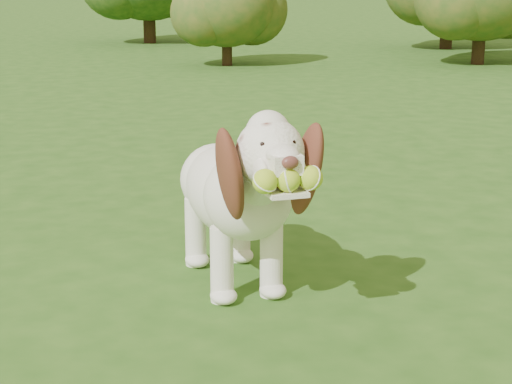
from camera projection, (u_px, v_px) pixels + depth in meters
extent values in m
plane|color=#274F16|center=(168.00, 284.00, 3.62)|extent=(80.00, 80.00, 0.00)
ellipsoid|color=white|center=(231.00, 190.00, 3.59)|extent=(0.44, 0.73, 0.36)
ellipsoid|color=white|center=(248.00, 196.00, 3.34)|extent=(0.40, 0.40, 0.35)
ellipsoid|color=white|center=(216.00, 180.00, 3.81)|extent=(0.36, 0.36, 0.32)
cylinder|color=white|center=(258.00, 181.00, 3.19)|extent=(0.22, 0.30, 0.28)
sphere|color=white|center=(270.00, 153.00, 3.03)|extent=(0.28, 0.28, 0.25)
sphere|color=white|center=(268.00, 133.00, 3.03)|extent=(0.18, 0.18, 0.16)
cube|color=white|center=(283.00, 162.00, 2.90)|extent=(0.12, 0.16, 0.07)
ellipsoid|color=#592D28|center=(290.00, 163.00, 2.82)|extent=(0.06, 0.05, 0.05)
cube|color=white|center=(284.00, 191.00, 2.91)|extent=(0.15, 0.17, 0.02)
ellipsoid|color=brown|center=(230.00, 175.00, 3.02)|extent=(0.16, 0.25, 0.38)
ellipsoid|color=brown|center=(307.00, 169.00, 3.10)|extent=(0.16, 0.23, 0.38)
cylinder|color=white|center=(208.00, 164.00, 3.93)|extent=(0.09, 0.18, 0.14)
cylinder|color=white|center=(222.00, 264.00, 3.40)|extent=(0.11, 0.11, 0.31)
cylinder|color=white|center=(271.00, 259.00, 3.46)|extent=(0.11, 0.11, 0.31)
cylinder|color=white|center=(196.00, 232.00, 3.82)|extent=(0.11, 0.11, 0.31)
cylinder|color=white|center=(240.00, 228.00, 3.88)|extent=(0.11, 0.11, 0.31)
sphere|color=#D2E131|center=(265.00, 181.00, 2.84)|extent=(0.10, 0.10, 0.08)
sphere|color=#D2E131|center=(288.00, 180.00, 2.86)|extent=(0.10, 0.10, 0.08)
sphere|color=#D2E131|center=(311.00, 178.00, 2.88)|extent=(0.10, 0.10, 0.08)
cylinder|color=#382314|center=(227.00, 49.00, 11.67)|extent=(0.14, 0.14, 0.45)
ellipsoid|color=#183C12|center=(227.00, 5.00, 11.51)|extent=(1.34, 1.34, 1.14)
cylinder|color=#382314|center=(447.00, 29.00, 14.03)|extent=(0.20, 0.20, 0.65)
cylinder|color=#382314|center=(149.00, 23.00, 15.12)|extent=(0.22, 0.22, 0.70)
cylinder|color=#382314|center=(479.00, 43.00, 11.79)|extent=(0.18, 0.18, 0.57)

